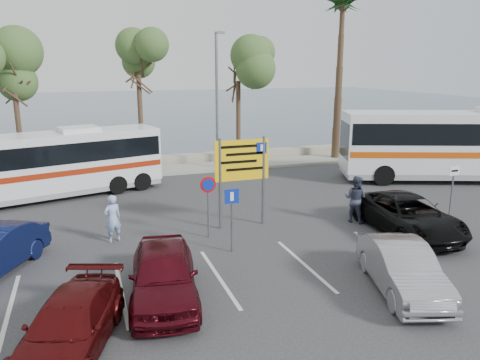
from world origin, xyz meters
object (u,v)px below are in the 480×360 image
object	(u,v)px
street_lamp_right	(217,94)
car_red	(164,274)
car_silver_b	(402,268)
coach_bus_left	(47,167)
pedestrian_far	(355,199)
pedestrian_near	(113,219)
suv_black	(408,215)
car_maroon	(70,326)
direction_sign	(242,167)
coach_bus_right	(462,147)

from	to	relation	value
street_lamp_right	car_red	size ratio (longest dim) A/B	1.80
car_red	car_silver_b	size ratio (longest dim) A/B	1.06
coach_bus_left	pedestrian_far	bearing A→B (deg)	-32.68
coach_bus_left	pedestrian_near	distance (m)	7.29
car_silver_b	coach_bus_left	bearing A→B (deg)	143.31
pedestrian_near	pedestrian_far	bearing A→B (deg)	153.61
suv_black	car_silver_b	distance (m)	5.06
car_maroon	coach_bus_left	bearing A→B (deg)	113.63
street_lamp_right	car_maroon	size ratio (longest dim) A/B	1.89
car_silver_b	pedestrian_near	distance (m)	10.01
car_maroon	car_silver_b	bearing A→B (deg)	19.00
pedestrian_far	coach_bus_left	bearing A→B (deg)	21.32
suv_black	car_silver_b	size ratio (longest dim) A/B	1.24
direction_sign	car_silver_b	bearing A→B (deg)	-69.56
street_lamp_right	direction_sign	bearing A→B (deg)	-100.94
coach_bus_left	pedestrian_far	xyz separation A→B (m)	(12.07, -7.74, -0.59)
suv_black	street_lamp_right	bearing A→B (deg)	110.45
car_maroon	street_lamp_right	bearing A→B (deg)	82.70
car_red	coach_bus_right	bearing A→B (deg)	33.63
street_lamp_right	pedestrian_near	size ratio (longest dim) A/B	4.56
coach_bus_left	suv_black	distance (m)	16.34
street_lamp_right	car_red	world-z (taller)	street_lamp_right
direction_sign	coach_bus_right	world-z (taller)	coach_bus_right
car_maroon	suv_black	distance (m)	12.75
street_lamp_right	car_silver_b	xyz separation A→B (m)	(0.50, -17.02, -3.90)
direction_sign	car_maroon	xyz separation A→B (m)	(-6.41, -6.70, -1.81)
street_lamp_right	pedestrian_near	bearing A→B (deg)	-123.96
direction_sign	suv_black	world-z (taller)	direction_sign
car_red	suv_black	distance (m)	9.98
car_red	pedestrian_near	xyz separation A→B (m)	(-0.99, 4.95, 0.12)
suv_black	pedestrian_near	world-z (taller)	pedestrian_near
street_lamp_right	coach_bus_left	size ratio (longest dim) A/B	0.73
coach_bus_left	car_red	size ratio (longest dim) A/B	2.47
pedestrian_near	suv_black	bearing A→B (deg)	144.85
car_red	car_silver_b	world-z (taller)	car_red
direction_sign	suv_black	distance (m)	6.60
car_silver_b	pedestrian_far	size ratio (longest dim) A/B	2.18
coach_bus_left	suv_black	xyz separation A→B (m)	(13.23, -9.55, -0.83)
coach_bus_right	car_red	world-z (taller)	coach_bus_right
coach_bus_right	car_silver_b	distance (m)	15.29
coach_bus_left	car_silver_b	xyz separation A→B (m)	(10.00, -13.44, -0.86)
car_silver_b	coach_bus_right	bearing A→B (deg)	57.67
car_red	pedestrian_far	world-z (taller)	pedestrian_far
street_lamp_right	suv_black	world-z (taller)	street_lamp_right
suv_black	car_maroon	bearing A→B (deg)	-157.65
suv_black	car_silver_b	xyz separation A→B (m)	(-3.23, -3.89, -0.03)
coach_bus_right	direction_sign	bearing A→B (deg)	-166.72
coach_bus_left	car_maroon	world-z (taller)	coach_bus_left
street_lamp_right	car_maroon	distance (m)	19.40
car_red	car_maroon	bearing A→B (deg)	-136.18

